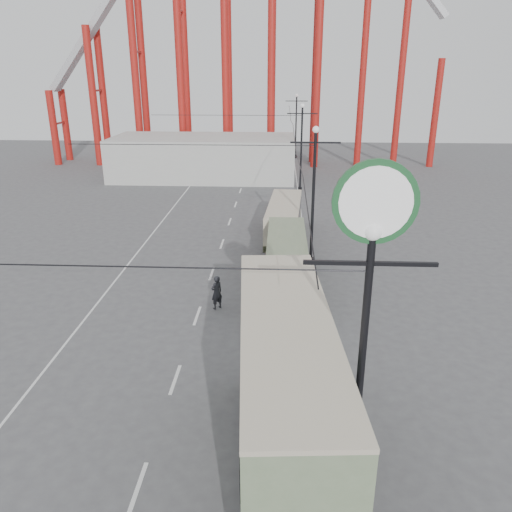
# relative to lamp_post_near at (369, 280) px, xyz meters

# --- Properties ---
(ground) EXTENTS (160.00, 160.00, 0.00)m
(ground) POSITION_rel_lamp_post_near_xyz_m (-5.60, 3.00, -7.86)
(ground) COLOR #4B4A4D
(ground) RESTS_ON ground
(road_markings) EXTENTS (12.52, 120.00, 0.01)m
(road_markings) POSITION_rel_lamp_post_near_xyz_m (-6.46, 22.70, -7.86)
(road_markings) COLOR silver
(road_markings) RESTS_ON ground
(lamp_post_near) EXTENTS (3.20, 0.44, 10.80)m
(lamp_post_near) POSITION_rel_lamp_post_near_xyz_m (0.00, 0.00, 0.00)
(lamp_post_near) COLOR black
(lamp_post_near) RESTS_ON ground
(lamp_post_mid) EXTENTS (3.20, 0.44, 9.32)m
(lamp_post_mid) POSITION_rel_lamp_post_near_xyz_m (0.00, 21.00, -3.18)
(lamp_post_mid) COLOR black
(lamp_post_mid) RESTS_ON ground
(lamp_post_far) EXTENTS (3.20, 0.44, 9.32)m
(lamp_post_far) POSITION_rel_lamp_post_near_xyz_m (0.00, 43.00, -3.18)
(lamp_post_far) COLOR black
(lamp_post_far) RESTS_ON ground
(lamp_post_distant) EXTENTS (3.20, 0.44, 9.32)m
(lamp_post_distant) POSITION_rel_lamp_post_near_xyz_m (0.00, 65.00, -3.18)
(lamp_post_distant) COLOR black
(lamp_post_distant) RESTS_ON ground
(fairground_shed) EXTENTS (22.00, 10.00, 5.00)m
(fairground_shed) POSITION_rel_lamp_post_near_xyz_m (-11.60, 50.00, -5.36)
(fairground_shed) COLOR #ACACA7
(fairground_shed) RESTS_ON ground
(double_decker_bus) EXTENTS (3.48, 10.93, 5.78)m
(double_decker_bus) POSITION_rel_lamp_post_near_xyz_m (-1.91, 1.85, -4.62)
(double_decker_bus) COLOR #3D4625
(double_decker_bus) RESTS_ON ground
(single_decker_green) EXTENTS (2.42, 10.47, 2.96)m
(single_decker_green) POSITION_rel_lamp_post_near_xyz_m (-1.72, 17.16, -6.19)
(single_decker_green) COLOR #677A59
(single_decker_green) RESTS_ON ground
(single_decker_cream) EXTENTS (3.01, 9.59, 2.94)m
(single_decker_cream) POSITION_rel_lamp_post_near_xyz_m (-1.83, 26.41, -6.20)
(single_decker_cream) COLOR #BDB198
(single_decker_cream) RESTS_ON ground
(pedestrian) EXTENTS (0.85, 0.83, 1.96)m
(pedestrian) POSITION_rel_lamp_post_near_xyz_m (-5.62, 13.96, -6.88)
(pedestrian) COLOR black
(pedestrian) RESTS_ON ground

